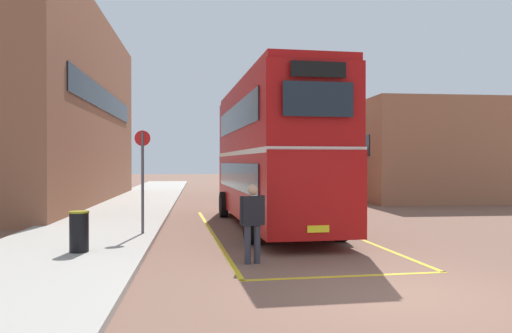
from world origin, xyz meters
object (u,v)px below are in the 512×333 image
object	(u,v)px
double_decker_bus	(271,151)
single_deck_bus	(300,170)
litter_bin	(79,231)
pedestrian_boarding	(252,218)
bus_stop_sign	(143,172)

from	to	relation	value
double_decker_bus	single_deck_bus	bearing A→B (deg)	75.07
single_deck_bus	litter_bin	world-z (taller)	single_deck_bus
double_decker_bus	litter_bin	xyz separation A→B (m)	(-5.07, -4.86, -1.91)
pedestrian_boarding	bus_stop_sign	xyz separation A→B (m)	(-2.71, 3.88, 0.90)
pedestrian_boarding	litter_bin	world-z (taller)	pedestrian_boarding
litter_bin	pedestrian_boarding	bearing A→B (deg)	-15.43
double_decker_bus	pedestrian_boarding	xyz separation A→B (m)	(-1.26, -5.91, -1.54)
double_decker_bus	litter_bin	bearing A→B (deg)	-136.23
single_deck_bus	pedestrian_boarding	world-z (taller)	single_deck_bus
double_decker_bus	litter_bin	world-z (taller)	double_decker_bus
litter_bin	bus_stop_sign	bearing A→B (deg)	68.80
single_deck_bus	litter_bin	distance (m)	22.10
pedestrian_boarding	litter_bin	distance (m)	3.97
pedestrian_boarding	litter_bin	size ratio (longest dim) A/B	1.83
double_decker_bus	bus_stop_sign	distance (m)	4.51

